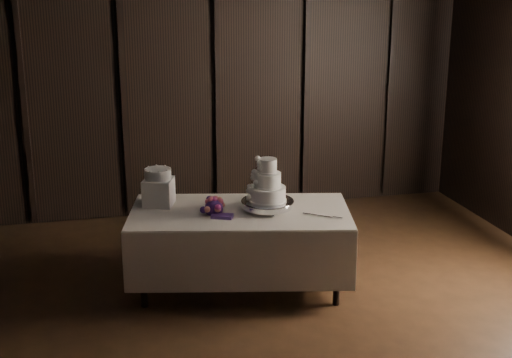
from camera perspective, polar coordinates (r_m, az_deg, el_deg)
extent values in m
cube|color=black|center=(5.79, 3.74, -13.51)|extent=(6.04, 7.04, 0.04)
cube|color=black|center=(8.55, -3.14, 7.21)|extent=(6.04, 0.04, 3.04)
cube|color=silver|center=(6.48, -1.29, -2.59)|extent=(2.16, 1.43, 0.01)
cube|color=white|center=(6.62, -1.27, -5.87)|extent=(1.98, 1.29, 0.71)
cylinder|color=silver|center=(6.48, 0.92, -2.13)|extent=(0.57, 0.57, 0.09)
cylinder|color=white|center=(6.44, 0.93, -1.19)|extent=(0.33, 0.33, 0.13)
cylinder|color=white|center=(6.40, 0.93, -0.07)|extent=(0.24, 0.24, 0.13)
cylinder|color=white|center=(6.37, 0.94, 1.07)|extent=(0.16, 0.16, 0.13)
cube|color=white|center=(6.66, -7.80, -1.04)|extent=(0.33, 0.33, 0.25)
cylinder|color=white|center=(6.61, -7.85, 0.40)|extent=(0.25, 0.25, 0.10)
cube|color=silver|center=(6.36, 4.96, -2.92)|extent=(0.30, 0.25, 0.01)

